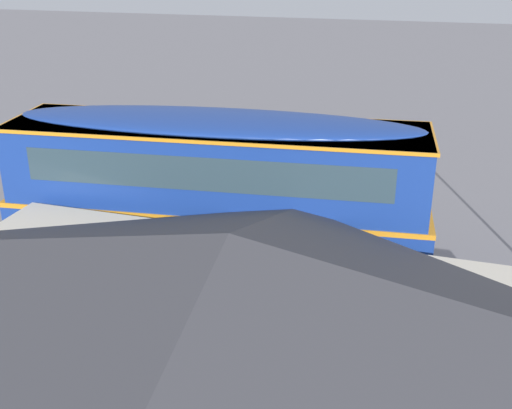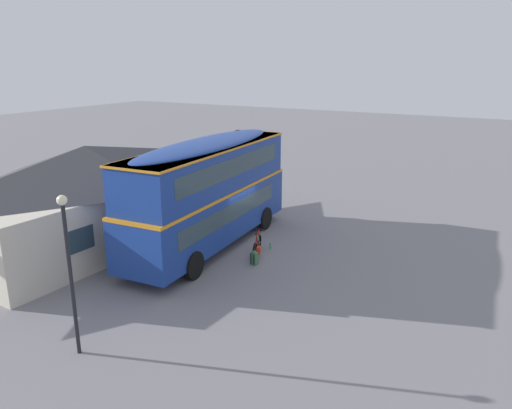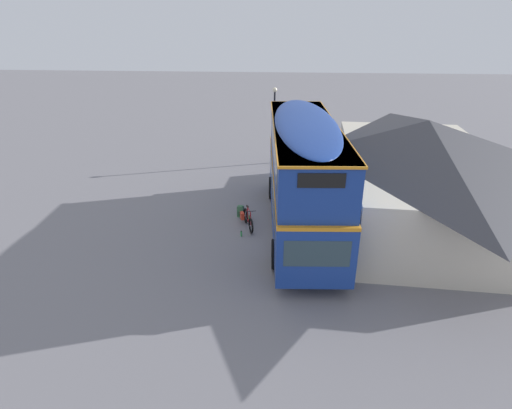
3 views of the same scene
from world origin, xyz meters
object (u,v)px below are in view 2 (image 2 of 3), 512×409
(touring_bicycle, at_px, (257,246))
(water_bottle_green_metal, at_px, (270,246))
(backpack_on_ground, at_px, (254,258))
(street_lamp, at_px, (69,259))
(double_decker_bus, at_px, (209,189))

(touring_bicycle, relative_size, water_bottle_green_metal, 6.41)
(touring_bicycle, xyz_separation_m, backpack_on_ground, (-1.00, -0.42, -0.07))
(touring_bicycle, bearing_deg, backpack_on_ground, -157.48)
(water_bottle_green_metal, distance_m, street_lamp, 10.26)
(double_decker_bus, bearing_deg, touring_bicycle, -85.51)
(double_decker_bus, xyz_separation_m, water_bottle_green_metal, (1.04, -2.48, -2.52))
(touring_bicycle, bearing_deg, double_decker_bus, 94.49)
(touring_bicycle, bearing_deg, water_bottle_green_metal, -11.88)
(double_decker_bus, height_order, touring_bicycle, double_decker_bus)
(water_bottle_green_metal, relative_size, street_lamp, 0.05)
(double_decker_bus, relative_size, water_bottle_green_metal, 41.41)
(backpack_on_ground, relative_size, water_bottle_green_metal, 2.27)
(double_decker_bus, xyz_separation_m, touring_bicycle, (0.18, -2.30, -2.27))
(touring_bicycle, xyz_separation_m, water_bottle_green_metal, (0.86, -0.18, -0.25))
(water_bottle_green_metal, bearing_deg, street_lamp, 174.34)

